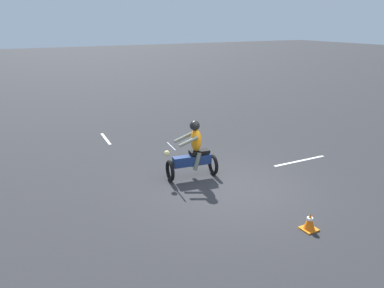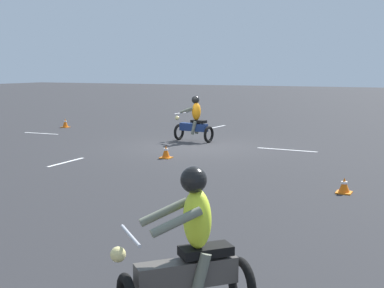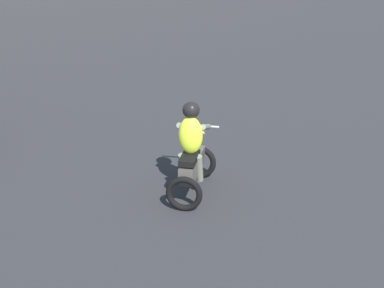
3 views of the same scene
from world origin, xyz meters
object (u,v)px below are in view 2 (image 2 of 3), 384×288
motorcycle_rider_foreground (194,122)px  traffic_cone_far_center (166,152)px  motorcycle_rider_background (190,254)px  traffic_cone_near_right (344,186)px  traffic_cone_far_right (65,123)px

motorcycle_rider_foreground → traffic_cone_far_center: size_ratio=4.31×
motorcycle_rider_background → traffic_cone_near_right: size_ratio=4.86×
motorcycle_rider_foreground → motorcycle_rider_background: (-5.99, 12.54, 0.00)m
motorcycle_rider_foreground → traffic_cone_far_right: bearing=85.1°
traffic_cone_far_center → motorcycle_rider_background: bearing=120.2°
motorcycle_rider_foreground → motorcycle_rider_background: size_ratio=1.00×
motorcycle_rider_foreground → motorcycle_rider_background: bearing=-146.9°
traffic_cone_far_center → traffic_cone_far_right: bearing=-33.1°
motorcycle_rider_background → motorcycle_rider_foreground: bearing=-21.4°
motorcycle_rider_foreground → traffic_cone_near_right: (-6.41, 5.90, -0.56)m
motorcycle_rider_foreground → traffic_cone_far_right: (7.22, -1.59, -0.53)m
motorcycle_rider_foreground → traffic_cone_far_center: 3.78m
traffic_cone_near_right → traffic_cone_far_center: 6.02m
motorcycle_rider_foreground → traffic_cone_far_center: (-0.82, 3.65, -0.54)m
motorcycle_rider_foreground → traffic_cone_near_right: motorcycle_rider_foreground is taller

